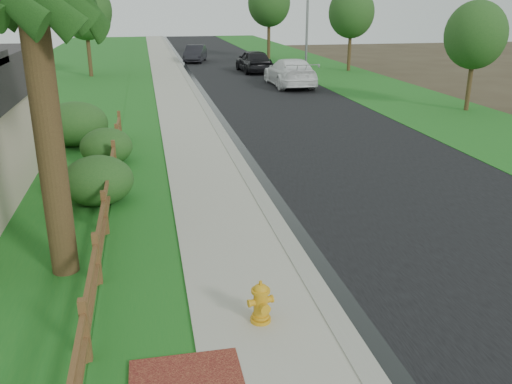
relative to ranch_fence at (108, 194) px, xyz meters
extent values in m
plane|color=#382D1E|center=(3.60, -6.40, -0.62)|extent=(120.00, 120.00, 0.00)
cube|color=black|center=(8.20, 28.60, -0.61)|extent=(8.00, 90.00, 0.02)
cube|color=gray|center=(4.00, 28.60, -0.56)|extent=(0.40, 90.00, 0.12)
cube|color=black|center=(4.35, 28.60, -0.60)|extent=(0.50, 90.00, 0.00)
cube|color=#A5A390|center=(2.70, 28.60, -0.57)|extent=(2.20, 90.00, 0.10)
cube|color=#1B611D|center=(0.80, 28.60, -0.59)|extent=(1.60, 90.00, 0.06)
cube|color=#1B611D|center=(-4.40, 28.60, -0.60)|extent=(9.00, 90.00, 0.04)
cube|color=#1B611D|center=(15.10, 28.60, -0.60)|extent=(6.00, 90.00, 0.04)
cube|color=#4F351A|center=(0.00, -6.00, -0.07)|extent=(0.12, 0.12, 1.10)
cube|color=#4F351A|center=(0.00, -3.60, -0.07)|extent=(0.12, 0.12, 1.10)
cube|color=#4F351A|center=(0.00, -1.20, -0.07)|extent=(0.12, 0.12, 1.10)
cube|color=#4F351A|center=(0.00, 1.20, -0.07)|extent=(0.12, 0.12, 1.10)
cube|color=#4F351A|center=(0.00, 3.60, -0.07)|extent=(0.12, 0.12, 1.10)
cube|color=#4F351A|center=(0.00, 6.00, -0.07)|extent=(0.12, 0.12, 1.10)
cube|color=#4F351A|center=(0.00, 8.40, -0.07)|extent=(0.12, 0.12, 1.10)
cube|color=#4F351A|center=(0.00, -7.20, 0.23)|extent=(0.08, 2.35, 0.10)
cube|color=#4F351A|center=(0.00, -4.80, -0.17)|extent=(0.08, 2.35, 0.10)
cube|color=#4F351A|center=(0.00, -4.80, 0.23)|extent=(0.08, 2.35, 0.10)
cube|color=#4F351A|center=(0.00, -2.40, -0.17)|extent=(0.08, 2.35, 0.10)
cube|color=#4F351A|center=(0.00, -2.40, 0.23)|extent=(0.08, 2.35, 0.10)
cube|color=#4F351A|center=(0.00, 0.00, -0.17)|extent=(0.08, 2.35, 0.10)
cube|color=#4F351A|center=(0.00, 0.00, 0.23)|extent=(0.08, 2.35, 0.10)
cube|color=#4F351A|center=(0.00, 2.40, -0.17)|extent=(0.08, 2.35, 0.10)
cube|color=#4F351A|center=(0.00, 2.40, 0.23)|extent=(0.08, 2.35, 0.10)
cube|color=#4F351A|center=(0.00, 4.80, -0.17)|extent=(0.08, 2.35, 0.10)
cube|color=#4F351A|center=(0.00, 4.80, 0.23)|extent=(0.08, 2.35, 0.10)
cube|color=#4F351A|center=(0.00, 7.20, -0.17)|extent=(0.08, 2.35, 0.10)
cube|color=#4F351A|center=(0.00, 7.20, 0.23)|extent=(0.08, 2.35, 0.10)
cylinder|color=#392917|center=(-0.70, -2.90, 2.13)|extent=(0.52, 0.52, 5.50)
cylinder|color=gold|center=(2.73, -5.54, -0.49)|extent=(0.35, 0.35, 0.06)
cylinder|color=gold|center=(2.73, -5.54, -0.21)|extent=(0.23, 0.23, 0.53)
cylinder|color=gold|center=(2.73, -5.54, -0.42)|extent=(0.29, 0.29, 0.05)
cylinder|color=gold|center=(2.73, -5.54, 0.05)|extent=(0.32, 0.32, 0.05)
ellipsoid|color=gold|center=(2.73, -5.54, 0.07)|extent=(0.25, 0.25, 0.19)
cylinder|color=gold|center=(2.73, -5.54, 0.20)|extent=(0.06, 0.06, 0.07)
cylinder|color=gold|center=(2.76, -5.69, -0.18)|extent=(0.17, 0.15, 0.15)
cylinder|color=gold|center=(2.56, -5.57, -0.14)|extent=(0.15, 0.14, 0.12)
cylinder|color=gold|center=(2.90, -5.51, -0.14)|extent=(0.15, 0.14, 0.12)
imported|color=white|center=(10.11, 20.49, 0.27)|extent=(2.46, 5.97, 1.73)
imported|color=black|center=(9.25, 27.98, 0.25)|extent=(2.21, 5.06, 1.70)
imported|color=black|center=(5.60, 36.24, 0.12)|extent=(2.53, 4.62, 1.45)
cylinder|color=gray|center=(13.13, 27.18, 3.83)|extent=(0.18, 0.18, 8.89)
ellipsoid|color=olive|center=(-0.30, 1.75, -0.27)|extent=(1.05, 0.79, 0.69)
ellipsoid|color=#194318|center=(-0.30, 1.01, 0.04)|extent=(2.16, 2.16, 1.31)
ellipsoid|color=#194318|center=(-0.30, 4.77, 0.00)|extent=(2.19, 2.19, 1.23)
ellipsoid|color=#194318|center=(-1.57, 7.60, 0.20)|extent=(2.98, 2.98, 1.64)
cylinder|color=#392917|center=(16.60, 10.87, 0.97)|extent=(0.22, 0.22, 3.17)
ellipsoid|color=#194318|center=(16.60, 10.87, 3.01)|extent=(2.90, 2.90, 3.19)
cylinder|color=#392917|center=(-2.68, 27.79, 1.37)|extent=(0.27, 0.27, 3.98)
ellipsoid|color=#194318|center=(-2.68, 27.79, 3.93)|extent=(3.67, 3.67, 4.04)
cylinder|color=#392917|center=(16.60, 27.28, 1.28)|extent=(0.26, 0.26, 3.79)
ellipsoid|color=#194318|center=(16.60, 27.28, 3.71)|extent=(3.43, 3.43, 3.77)
cylinder|color=#392917|center=(12.60, 37.68, 1.56)|extent=(0.30, 0.30, 4.36)
ellipsoid|color=#194318|center=(12.60, 37.68, 4.37)|extent=(3.85, 3.85, 4.24)
camera|label=1|loc=(1.11, -13.18, 4.53)|focal=38.00mm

